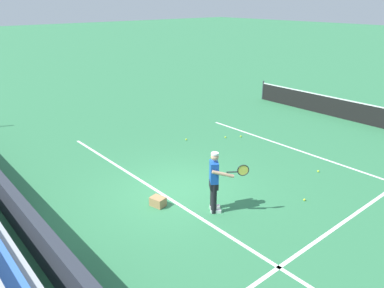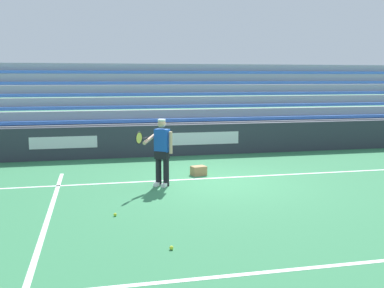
% 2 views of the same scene
% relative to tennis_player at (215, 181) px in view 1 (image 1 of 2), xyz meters
% --- Properties ---
extents(ground_plane, '(160.00, 160.00, 0.00)m').
position_rel_tennis_player_xyz_m(ground_plane, '(-1.51, -0.04, -0.89)').
color(ground_plane, '#337A4C').
extents(court_baseline_white, '(12.00, 0.10, 0.01)m').
position_rel_tennis_player_xyz_m(court_baseline_white, '(-1.51, -0.54, -0.89)').
color(court_baseline_white, white).
rests_on(court_baseline_white, ground).
extents(court_sideline_white, '(0.10, 12.00, 0.01)m').
position_rel_tennis_player_xyz_m(court_sideline_white, '(2.60, 3.96, -0.89)').
color(court_sideline_white, white).
rests_on(court_sideline_white, ground).
extents(court_service_line_white, '(8.22, 0.10, 0.01)m').
position_rel_tennis_player_xyz_m(court_service_line_white, '(-1.51, 5.46, -0.89)').
color(court_service_line_white, white).
rests_on(court_service_line_white, ground).
extents(back_wall_sponsor_board, '(24.01, 0.25, 1.10)m').
position_rel_tennis_player_xyz_m(back_wall_sponsor_board, '(-1.50, -4.36, -0.34)').
color(back_wall_sponsor_board, '#2D333D').
rests_on(back_wall_sponsor_board, ground).
extents(tennis_player, '(0.97, 0.81, 1.71)m').
position_rel_tennis_player_xyz_m(tennis_player, '(0.00, 0.00, 0.00)').
color(tennis_player, black).
rests_on(tennis_player, ground).
extents(ball_box_cardboard, '(0.46, 0.39, 0.26)m').
position_rel_tennis_player_xyz_m(ball_box_cardboard, '(-1.21, -1.02, -0.76)').
color(ball_box_cardboard, '#A87F51').
rests_on(ball_box_cardboard, ground).
extents(tennis_ball_near_player, '(0.07, 0.07, 0.07)m').
position_rel_tennis_player_xyz_m(tennis_ball_near_player, '(1.30, 2.34, -0.86)').
color(tennis_ball_near_player, '#CCE533').
rests_on(tennis_ball_near_player, ground).
extents(tennis_ball_toward_net, '(0.07, 0.07, 0.07)m').
position_rel_tennis_player_xyz_m(tennis_ball_toward_net, '(-3.84, 4.30, -0.86)').
color(tennis_ball_toward_net, '#CCE533').
rests_on(tennis_ball_toward_net, ground).
extents(tennis_ball_on_baseline, '(0.07, 0.07, 0.07)m').
position_rel_tennis_player_xyz_m(tennis_ball_on_baseline, '(-3.50, 4.87, -0.86)').
color(tennis_ball_on_baseline, '#CCE533').
rests_on(tennis_ball_on_baseline, ground).
extents(tennis_ball_far_right, '(0.07, 0.07, 0.07)m').
position_rel_tennis_player_xyz_m(tennis_ball_far_right, '(-4.70, 2.89, -0.86)').
color(tennis_ball_far_right, '#CCE533').
rests_on(tennis_ball_far_right, ground).
extents(tennis_ball_by_box, '(0.07, 0.07, 0.07)m').
position_rel_tennis_player_xyz_m(tennis_ball_by_box, '(0.50, 4.33, -0.86)').
color(tennis_ball_by_box, '#CCE533').
rests_on(tennis_ball_by_box, ground).
extents(tennis_net, '(11.09, 0.09, 1.07)m').
position_rel_tennis_player_xyz_m(tennis_net, '(-1.51, 10.50, -0.40)').
color(tennis_net, '#33383D').
rests_on(tennis_net, ground).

